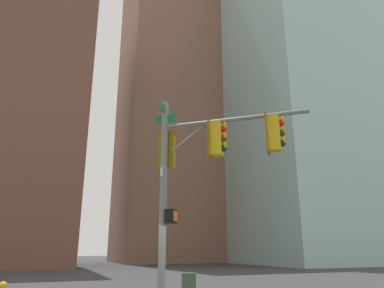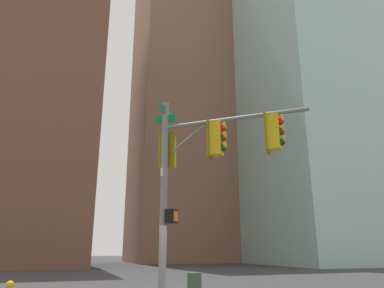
% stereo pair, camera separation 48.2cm
% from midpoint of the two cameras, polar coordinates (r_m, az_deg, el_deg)
% --- Properties ---
extents(signal_pole_assembly, '(3.62, 3.42, 6.34)m').
position_cam_midpoint_polar(signal_pole_assembly, '(10.61, -0.23, -2.84)').
color(signal_pole_assembly, slate).
rests_on(signal_pole_assembly, ground_plane).
extents(litter_bin, '(0.56, 0.56, 0.95)m').
position_cam_midpoint_polar(litter_bin, '(15.05, -1.50, -21.60)').
color(litter_bin, '#384738').
rests_on(litter_bin, ground_plane).
extents(building_brick_nearside, '(22.94, 14.08, 53.08)m').
position_cam_midpoint_polar(building_brick_nearside, '(62.34, -0.39, 6.95)').
color(building_brick_nearside, '#845B47').
rests_on(building_brick_nearside, ground_plane).
extents(building_brick_midblock, '(16.71, 14.90, 31.65)m').
position_cam_midpoint_polar(building_brick_midblock, '(46.55, -27.62, 3.03)').
color(building_brick_midblock, brown).
rests_on(building_brick_midblock, ground_plane).
extents(building_glass_tower, '(26.51, 30.05, 69.33)m').
position_cam_midpoint_polar(building_glass_tower, '(67.04, 15.38, 13.57)').
color(building_glass_tower, '#9EC6C1').
rests_on(building_glass_tower, ground_plane).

